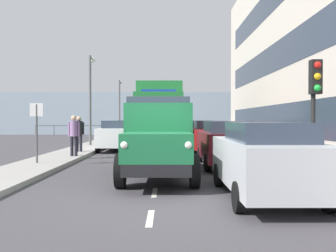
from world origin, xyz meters
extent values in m
plane|color=#423F44|center=(0.00, -11.12, 0.00)|extent=(80.00, 80.00, 0.00)
cube|color=#9E9993|center=(-4.51, -11.12, 0.07)|extent=(2.04, 39.49, 0.15)
cube|color=#9E9993|center=(4.51, -11.12, 0.07)|extent=(2.04, 39.49, 0.15)
cube|color=silver|center=(0.00, 1.97, 0.00)|extent=(0.12, 1.10, 0.01)
cube|color=silver|center=(0.00, -0.28, 0.00)|extent=(0.12, 1.10, 0.01)
cube|color=silver|center=(0.00, -3.11, 0.00)|extent=(0.12, 1.10, 0.01)
cube|color=silver|center=(0.00, -5.45, 0.00)|extent=(0.12, 1.10, 0.01)
cube|color=silver|center=(0.00, -8.19, 0.00)|extent=(0.12, 1.10, 0.01)
cube|color=silver|center=(0.00, -10.95, 0.00)|extent=(0.12, 1.10, 0.01)
cube|color=silver|center=(0.00, -13.40, 0.00)|extent=(0.12, 1.10, 0.01)
cube|color=silver|center=(0.00, -15.94, 0.00)|extent=(0.12, 1.10, 0.01)
cube|color=silver|center=(0.00, -18.26, 0.00)|extent=(0.12, 1.10, 0.01)
cube|color=silver|center=(0.00, -21.15, 0.00)|extent=(0.12, 1.10, 0.01)
cube|color=silver|center=(0.00, -23.38, 0.00)|extent=(0.12, 1.10, 0.01)
cube|color=silver|center=(0.00, -25.68, 0.00)|extent=(0.12, 1.10, 0.01)
cube|color=silver|center=(0.00, -27.91, 0.00)|extent=(0.12, 1.10, 0.01)
cube|color=#2D3847|center=(-5.56, -8.11, 1.80)|extent=(0.08, 21.38, 1.40)
cube|color=#2D3847|center=(-5.56, -8.11, 4.80)|extent=(0.08, 21.38, 1.40)
cube|color=#8C9EAD|center=(0.00, -33.86, 2.50)|extent=(80.00, 0.80, 5.00)
cylinder|color=#4C5156|center=(-14.00, -30.26, 0.60)|extent=(0.08, 0.08, 1.20)
cylinder|color=#4C5156|center=(-12.00, -30.26, 0.60)|extent=(0.08, 0.08, 1.20)
cylinder|color=#4C5156|center=(-10.00, -30.26, 0.60)|extent=(0.08, 0.08, 1.20)
cylinder|color=#4C5156|center=(-8.00, -30.26, 0.60)|extent=(0.08, 0.08, 1.20)
cylinder|color=#4C5156|center=(-6.00, -30.26, 0.60)|extent=(0.08, 0.08, 1.20)
cylinder|color=#4C5156|center=(-4.00, -30.26, 0.60)|extent=(0.08, 0.08, 1.20)
cylinder|color=#4C5156|center=(-2.00, -30.26, 0.60)|extent=(0.08, 0.08, 1.20)
cylinder|color=#4C5156|center=(0.00, -30.26, 0.60)|extent=(0.08, 0.08, 1.20)
cylinder|color=#4C5156|center=(2.00, -30.26, 0.60)|extent=(0.08, 0.08, 1.20)
cylinder|color=#4C5156|center=(4.00, -30.26, 0.60)|extent=(0.08, 0.08, 1.20)
cylinder|color=#4C5156|center=(6.00, -30.26, 0.60)|extent=(0.08, 0.08, 1.20)
cylinder|color=#4C5156|center=(8.00, -30.26, 0.60)|extent=(0.08, 0.08, 1.20)
cylinder|color=#4C5156|center=(10.00, -30.26, 0.60)|extent=(0.08, 0.08, 1.20)
cylinder|color=#4C5156|center=(12.00, -30.26, 0.60)|extent=(0.08, 0.08, 1.20)
cylinder|color=#4C5156|center=(14.00, -30.26, 0.60)|extent=(0.08, 0.08, 1.20)
cube|color=#4C5156|center=(0.00, -30.26, 1.12)|extent=(28.00, 0.08, 0.08)
cube|color=black|center=(-0.06, -2.55, 0.60)|extent=(1.64, 5.60, 0.30)
cube|color=#196038|center=(-0.06, -0.70, 1.10)|extent=(1.72, 1.90, 0.70)
cube|color=silver|center=(-0.06, 0.20, 1.07)|extent=(1.16, 0.08, 0.56)
sphere|color=white|center=(-0.79, 0.20, 1.20)|extent=(0.20, 0.20, 0.20)
sphere|color=white|center=(0.68, 0.20, 1.20)|extent=(0.20, 0.20, 0.20)
cube|color=#196038|center=(-0.06, -2.21, 1.67)|extent=(1.93, 1.34, 1.15)
cube|color=#2D3847|center=(-0.06, -2.21, 2.15)|extent=(1.78, 1.23, 0.56)
cube|color=#2D2319|center=(-0.06, -3.89, 0.83)|extent=(2.10, 2.80, 0.16)
cube|color=black|center=(-1.06, -3.89, 1.15)|extent=(0.08, 2.80, 0.56)
cube|color=black|center=(0.95, -3.89, 1.15)|extent=(0.08, 2.80, 0.56)
cylinder|color=black|center=(-1.02, -0.87, 0.45)|extent=(0.24, 0.90, 0.90)
cylinder|color=black|center=(0.91, -0.87, 0.45)|extent=(0.24, 0.90, 0.90)
cylinder|color=black|center=(-1.02, -4.09, 0.45)|extent=(0.24, 0.90, 0.90)
cylinder|color=black|center=(0.91, -4.09, 0.45)|extent=(0.24, 0.90, 0.90)
cube|color=#1E7033|center=(0.12, -9.60, 1.82)|extent=(2.40, 2.21, 2.60)
cube|color=#2D3847|center=(0.12, -9.60, 2.39)|extent=(2.20, 2.04, 0.80)
cube|color=#1933B2|center=(0.12, -9.60, 3.22)|extent=(1.75, 0.20, 0.16)
cube|color=#1E7033|center=(0.12, -13.60, 2.37)|extent=(2.50, 5.95, 3.00)
cube|color=black|center=(0.12, -12.66, 0.70)|extent=(2.00, 8.08, 0.36)
cylinder|color=black|center=(-1.03, -9.69, 0.52)|extent=(0.28, 1.04, 1.04)
cylinder|color=black|center=(1.27, -9.69, 0.52)|extent=(0.28, 1.04, 1.04)
cylinder|color=black|center=(-1.03, -13.30, 0.52)|extent=(0.28, 1.04, 1.04)
cylinder|color=black|center=(1.27, -13.30, 0.52)|extent=(0.28, 1.04, 1.04)
cylinder|color=black|center=(-1.03, -15.43, 0.52)|extent=(0.28, 1.04, 1.04)
cylinder|color=black|center=(1.27, -15.43, 0.52)|extent=(0.28, 1.04, 1.04)
cube|color=#B7BABF|center=(-2.54, 0.24, 0.80)|extent=(1.82, 4.36, 1.00)
cube|color=#2D3847|center=(-2.54, 0.44, 1.51)|extent=(1.49, 2.40, 0.42)
cylinder|color=black|center=(-1.67, -1.11, 0.30)|extent=(0.18, 0.60, 0.60)
cylinder|color=black|center=(-3.40, -1.11, 0.30)|extent=(0.18, 0.60, 0.60)
cylinder|color=black|center=(-1.67, 1.59, 0.30)|extent=(0.18, 0.60, 0.60)
cylinder|color=black|center=(-3.40, 1.59, 0.30)|extent=(0.18, 0.60, 0.60)
cube|color=maroon|center=(-2.54, -5.14, 0.80)|extent=(1.81, 4.34, 1.00)
cube|color=#2D3847|center=(-2.54, -4.94, 1.51)|extent=(1.48, 2.39, 0.42)
cylinder|color=black|center=(-1.68, -6.48, 0.30)|extent=(0.18, 0.60, 0.60)
cylinder|color=black|center=(-3.39, -6.48, 0.30)|extent=(0.18, 0.60, 0.60)
cylinder|color=black|center=(-1.68, -3.80, 0.30)|extent=(0.18, 0.60, 0.60)
cylinder|color=black|center=(-3.39, -3.80, 0.30)|extent=(0.18, 0.60, 0.60)
cube|color=#B21E1E|center=(-2.54, -10.36, 0.80)|extent=(1.85, 3.84, 1.00)
cube|color=#2D3847|center=(-2.54, -10.16, 1.51)|extent=(1.52, 2.11, 0.42)
cylinder|color=black|center=(-1.66, -11.55, 0.30)|extent=(0.18, 0.60, 0.60)
cylinder|color=black|center=(-3.41, -11.55, 0.30)|extent=(0.18, 0.60, 0.60)
cylinder|color=black|center=(-1.66, -9.17, 0.30)|extent=(0.18, 0.60, 0.60)
cylinder|color=black|center=(-3.41, -9.17, 0.30)|extent=(0.18, 0.60, 0.60)
cube|color=navy|center=(-2.54, -15.50, 0.80)|extent=(1.79, 4.02, 1.00)
cube|color=#2D3847|center=(-2.54, -15.30, 1.51)|extent=(1.47, 2.21, 0.42)
cylinder|color=black|center=(-1.68, -16.75, 0.30)|extent=(0.18, 0.60, 0.60)
cylinder|color=black|center=(-3.39, -16.75, 0.30)|extent=(0.18, 0.60, 0.60)
cylinder|color=black|center=(-1.68, -14.25, 0.30)|extent=(0.18, 0.60, 0.60)
cylinder|color=black|center=(-3.39, -14.25, 0.30)|extent=(0.18, 0.60, 0.60)
cube|color=white|center=(2.54, -11.79, 0.80)|extent=(1.81, 3.93, 1.00)
cube|color=#2D3847|center=(2.54, -11.99, 1.51)|extent=(1.49, 2.16, 0.42)
cylinder|color=black|center=(1.67, -10.57, 0.30)|extent=(0.18, 0.60, 0.60)
cylinder|color=black|center=(3.40, -10.57, 0.30)|extent=(0.18, 0.60, 0.60)
cylinder|color=black|center=(1.67, -13.01, 0.30)|extent=(0.18, 0.60, 0.60)
cylinder|color=black|center=(3.40, -13.01, 0.30)|extent=(0.18, 0.60, 0.60)
cube|color=#1E6670|center=(2.54, -18.19, 0.80)|extent=(1.71, 4.24, 1.00)
cube|color=#2D3847|center=(2.54, -18.39, 1.51)|extent=(1.40, 2.33, 0.42)
cylinder|color=black|center=(1.72, -16.88, 0.30)|extent=(0.18, 0.60, 0.60)
cylinder|color=black|center=(3.35, -16.88, 0.30)|extent=(0.18, 0.60, 0.60)
cylinder|color=black|center=(1.72, -19.51, 0.30)|extent=(0.18, 0.60, 0.60)
cylinder|color=black|center=(3.35, -19.51, 0.30)|extent=(0.18, 0.60, 0.60)
cylinder|color=black|center=(3.77, -7.51, 0.59)|extent=(0.14, 0.14, 0.88)
cylinder|color=black|center=(3.95, -7.51, 0.59)|extent=(0.14, 0.14, 0.88)
cylinder|color=gray|center=(3.86, -7.51, 1.38)|extent=(0.34, 0.34, 0.70)
cylinder|color=gray|center=(3.64, -7.51, 1.35)|extent=(0.09, 0.09, 0.64)
cylinder|color=gray|center=(4.08, -7.51, 1.35)|extent=(0.09, 0.09, 0.64)
sphere|color=tan|center=(3.86, -7.51, 1.85)|extent=(0.24, 0.24, 0.24)
cylinder|color=black|center=(4.09, -9.72, 0.59)|extent=(0.14, 0.14, 0.87)
cylinder|color=black|center=(4.27, -9.72, 0.59)|extent=(0.14, 0.14, 0.87)
cylinder|color=black|center=(4.18, -9.72, 1.37)|extent=(0.34, 0.34, 0.69)
cylinder|color=black|center=(3.96, -9.72, 1.33)|extent=(0.09, 0.09, 0.63)
cylinder|color=black|center=(4.40, -9.72, 1.33)|extent=(0.09, 0.09, 0.63)
sphere|color=tan|center=(4.18, -9.72, 1.83)|extent=(0.24, 0.24, 0.24)
cylinder|color=black|center=(-4.21, -1.14, 1.75)|extent=(0.12, 0.12, 3.20)
cube|color=black|center=(-4.21, -1.00, 2.90)|extent=(0.28, 0.24, 0.90)
sphere|color=red|center=(-4.21, -0.88, 3.20)|extent=(0.18, 0.18, 0.18)
sphere|color=orange|center=(-4.21, -0.88, 2.90)|extent=(0.18, 0.18, 0.18)
sphere|color=green|center=(-4.21, -0.88, 2.60)|extent=(0.18, 0.18, 0.18)
cylinder|color=#59595B|center=(4.64, -14.49, 3.02)|extent=(0.16, 0.16, 5.73)
cylinder|color=#59595B|center=(4.64, -14.94, 5.78)|extent=(0.10, 0.90, 0.10)
sphere|color=silver|center=(4.64, -15.39, 5.73)|extent=(0.32, 0.32, 0.32)
cylinder|color=#59595B|center=(4.44, -27.03, 2.93)|extent=(0.16, 0.16, 5.55)
cylinder|color=#59595B|center=(4.44, -27.48, 5.60)|extent=(0.10, 0.90, 0.10)
sphere|color=silver|center=(4.44, -27.93, 5.55)|extent=(0.32, 0.32, 0.32)
cylinder|color=#4C4C4C|center=(4.60, -5.01, 1.25)|extent=(0.07, 0.07, 2.20)
cube|color=silver|center=(4.60, -5.01, 2.15)|extent=(0.50, 0.04, 0.50)
camera|label=1|loc=(-0.30, 8.33, 1.78)|focal=37.96mm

